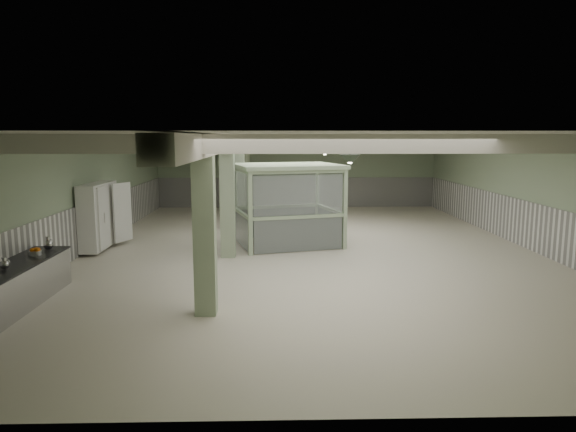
{
  "coord_description": "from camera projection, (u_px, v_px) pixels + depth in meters",
  "views": [
    {
      "loc": [
        -1.12,
        -15.99,
        3.53
      ],
      "look_at": [
        -0.74,
        -1.53,
        1.3
      ],
      "focal_mm": 32.0,
      "sensor_mm": 36.0,
      "label": 1
    }
  ],
  "objects": [
    {
      "name": "beam_d",
      "position": [
        310.0,
        141.0,
        15.84
      ],
      "size": [
        13.9,
        0.35,
        0.32
      ],
      "primitive_type": "cube",
      "color": "silver",
      "rests_on": "ceiling"
    },
    {
      "name": "pitcher_near",
      "position": [
        4.0,
        264.0,
        10.24
      ],
      "size": [
        0.24,
        0.25,
        0.25
      ],
      "primitive_type": null,
      "rotation": [
        0.0,
        0.0,
        0.42
      ],
      "color": "#AAAAAF",
      "rests_on": "prep_counter"
    },
    {
      "name": "wainscot_right",
      "position": [
        527.0,
        225.0,
        16.43
      ],
      "size": [
        0.05,
        19.9,
        1.5
      ],
      "primitive_type": "cube",
      "color": "white",
      "rests_on": "floor"
    },
    {
      "name": "column_a",
      "position": [
        205.0,
        226.0,
        10.09
      ],
      "size": [
        0.42,
        0.42,
        3.6
      ],
      "primitive_type": "cube",
      "color": "#9EB28F",
      "rests_on": "floor"
    },
    {
      "name": "orange_bowl",
      "position": [
        36.0,
        253.0,
        11.49
      ],
      "size": [
        0.35,
        0.35,
        0.1
      ],
      "primitive_type": "cylinder",
      "rotation": [
        0.0,
        0.0,
        -0.34
      ],
      "color": "#B2B2B7",
      "rests_on": "prep_counter"
    },
    {
      "name": "column_d",
      "position": [
        245.0,
        175.0,
        23.93
      ],
      "size": [
        0.42,
        0.42,
        3.6
      ],
      "primitive_type": "cube",
      "color": "#9EB28F",
      "rests_on": "floor"
    },
    {
      "name": "beam_a",
      "position": [
        342.0,
        144.0,
        8.43
      ],
      "size": [
        13.9,
        0.35,
        0.32
      ],
      "primitive_type": "cube",
      "color": "silver",
      "rests_on": "ceiling"
    },
    {
      "name": "beam_e",
      "position": [
        306.0,
        140.0,
        18.31
      ],
      "size": [
        13.9,
        0.35,
        0.32
      ],
      "primitive_type": "cube",
      "color": "silver",
      "rests_on": "ceiling"
    },
    {
      "name": "wall_right",
      "position": [
        530.0,
        192.0,
        16.27
      ],
      "size": [
        0.02,
        20.0,
        3.6
      ],
      "primitive_type": "cube",
      "color": "#90A382",
      "rests_on": "floor"
    },
    {
      "name": "beam_b",
      "position": [
        327.0,
        142.0,
        10.9
      ],
      "size": [
        13.9,
        0.35,
        0.32
      ],
      "primitive_type": "cube",
      "color": "silver",
      "rests_on": "ceiling"
    },
    {
      "name": "wall_left",
      "position": [
        85.0,
        193.0,
        15.91
      ],
      "size": [
        0.02,
        20.0,
        3.6
      ],
      "primitive_type": "cube",
      "color": "#90A382",
      "rests_on": "floor"
    },
    {
      "name": "wall_back",
      "position": [
        297.0,
        172.0,
        25.97
      ],
      "size": [
        14.0,
        0.02,
        3.6
      ],
      "primitive_type": "cube",
      "color": "#90A382",
      "rests_on": "floor"
    },
    {
      "name": "pendant_front",
      "position": [
        350.0,
        160.0,
        10.97
      ],
      "size": [
        0.44,
        0.44,
        0.22
      ],
      "primitive_type": "cone",
      "rotation": [
        3.14,
        0.0,
        0.0
      ],
      "color": "#2F3D2E",
      "rests_on": "ceiling"
    },
    {
      "name": "beam_c",
      "position": [
        317.0,
        141.0,
        13.37
      ],
      "size": [
        13.9,
        0.35,
        0.32
      ],
      "primitive_type": "cube",
      "color": "silver",
      "rests_on": "ceiling"
    },
    {
      "name": "guard_booth",
      "position": [
        287.0,
        191.0,
        16.83
      ],
      "size": [
        3.9,
        3.54,
        2.66
      ],
      "rotation": [
        0.0,
        0.0,
        0.26
      ],
      "color": "#A4BC96",
      "rests_on": "floor"
    },
    {
      "name": "floor",
      "position": [
        310.0,
        249.0,
        16.36
      ],
      "size": [
        20.0,
        20.0,
        0.0
      ],
      "primitive_type": "plane",
      "color": "silver",
      "rests_on": "ground"
    },
    {
      "name": "filing_cabinet",
      "position": [
        338.0,
        229.0,
        16.81
      ],
      "size": [
        0.5,
        0.6,
        1.11
      ],
      "primitive_type": "cube",
      "rotation": [
        0.0,
        0.0,
        0.32
      ],
      "color": "#5D6151",
      "rests_on": "floor"
    },
    {
      "name": "pitcher_far",
      "position": [
        48.0,
        243.0,
        12.06
      ],
      "size": [
        0.27,
        0.29,
        0.31
      ],
      "primitive_type": null,
      "rotation": [
        0.0,
        0.0,
        0.25
      ],
      "color": "#AAAAAF",
      "rests_on": "prep_counter"
    },
    {
      "name": "girder",
      "position": [
        229.0,
        142.0,
        15.78
      ],
      "size": [
        0.45,
        19.9,
        0.4
      ],
      "primitive_type": "cube",
      "color": "silver",
      "rests_on": "ceiling"
    },
    {
      "name": "ceiling",
      "position": [
        311.0,
        135.0,
        15.81
      ],
      "size": [
        14.0,
        20.0,
        0.02
      ],
      "primitive_type": "cube",
      "color": "silver",
      "rests_on": "wall_back"
    },
    {
      "name": "column_b",
      "position": [
        227.0,
        197.0,
        15.04
      ],
      "size": [
        0.42,
        0.42,
        3.6
      ],
      "primitive_type": "cube",
      "color": "#9EB28F",
      "rests_on": "floor"
    },
    {
      "name": "column_c",
      "position": [
        239.0,
        182.0,
        19.98
      ],
      "size": [
        0.42,
        0.42,
        3.6
      ],
      "primitive_type": "cube",
      "color": "#9EB28F",
      "rests_on": "floor"
    },
    {
      "name": "wall_front",
      "position": [
        367.0,
        281.0,
        6.21
      ],
      "size": [
        14.0,
        0.02,
        3.6
      ],
      "primitive_type": "cube",
      "color": "#90A382",
      "rests_on": "floor"
    },
    {
      "name": "pendant_mid",
      "position": [
        325.0,
        152.0,
        16.4
      ],
      "size": [
        0.44,
        0.44,
        0.22
      ],
      "primitive_type": "cone",
      "rotation": [
        3.14,
        0.0,
        0.0
      ],
      "color": "#2F3D2E",
      "rests_on": "ceiling"
    },
    {
      "name": "beam_g",
      "position": [
        299.0,
        140.0,
        23.25
      ],
      "size": [
        13.9,
        0.35,
        0.32
      ],
      "primitive_type": "cube",
      "color": "silver",
      "rests_on": "ceiling"
    },
    {
      "name": "walkin_cooler",
      "position": [
        100.0,
        218.0,
        16.1
      ],
      "size": [
        0.9,
        2.21,
        2.02
      ],
      "color": "white",
      "rests_on": "floor"
    },
    {
      "name": "wainscot_left",
      "position": [
        88.0,
        227.0,
        16.07
      ],
      "size": [
        0.05,
        19.9,
        1.5
      ],
      "primitive_type": "cube",
      "color": "white",
      "rests_on": "floor"
    },
    {
      "name": "wainscot_back",
      "position": [
        296.0,
        192.0,
        26.1
      ],
      "size": [
        13.9,
        0.05,
        1.5
      ],
      "primitive_type": "cube",
      "color": "white",
      "rests_on": "floor"
    },
    {
      "name": "beam_f",
      "position": [
        302.0,
        140.0,
        20.78
      ],
      "size": [
        13.9,
        0.35,
        0.32
      ],
      "primitive_type": "cube",
      "color": "silver",
      "rests_on": "ceiling"
    },
    {
      "name": "pendant_back",
      "position": [
        313.0,
        149.0,
        21.34
      ],
      "size": [
        0.44,
        0.44,
        0.22
      ],
      "primitive_type": "cone",
      "rotation": [
        3.14,
        0.0,
        0.0
      ],
      "color": "#2F3D2E",
      "rests_on": "ceiling"
    }
  ]
}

